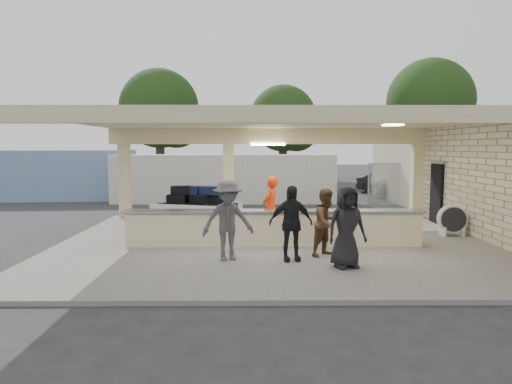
{
  "coord_description": "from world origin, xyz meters",
  "views": [
    {
      "loc": [
        -0.58,
        -12.79,
        2.79
      ],
      "look_at": [
        -0.47,
        1.0,
        1.43
      ],
      "focal_mm": 32.0,
      "sensor_mm": 36.0,
      "label": 1
    }
  ],
  "objects_px": {
    "baggage_handler": "(271,208)",
    "car_dark": "(389,182)",
    "car_white_a": "(423,184)",
    "container_blue": "(35,175)",
    "passenger_c": "(228,220)",
    "container_white": "(224,178)",
    "car_white_b": "(462,182)",
    "passenger_b": "(291,223)",
    "drum_fan": "(452,219)",
    "baggage_counter": "(274,228)",
    "luggage_cart": "(196,206)",
    "passenger_d": "(347,227)",
    "passenger_a": "(327,222)"
  },
  "relations": [
    {
      "from": "passenger_b",
      "to": "container_white",
      "type": "xyz_separation_m",
      "value": [
        -2.35,
        12.52,
        0.2
      ]
    },
    {
      "from": "luggage_cart",
      "to": "baggage_handler",
      "type": "relative_size",
      "value": 1.55
    },
    {
      "from": "passenger_b",
      "to": "car_white_a",
      "type": "bearing_deg",
      "value": 51.03
    },
    {
      "from": "passenger_c",
      "to": "car_white_b",
      "type": "bearing_deg",
      "value": 33.55
    },
    {
      "from": "passenger_b",
      "to": "drum_fan",
      "type": "bearing_deg",
      "value": 22.16
    },
    {
      "from": "car_white_b",
      "to": "drum_fan",
      "type": "bearing_deg",
      "value": -179.38
    },
    {
      "from": "baggage_counter",
      "to": "car_dark",
      "type": "relative_size",
      "value": 2.12
    },
    {
      "from": "car_white_b",
      "to": "passenger_c",
      "type": "bearing_deg",
      "value": 167.51
    },
    {
      "from": "baggage_handler",
      "to": "container_blue",
      "type": "relative_size",
      "value": 0.18
    },
    {
      "from": "car_white_b",
      "to": "baggage_handler",
      "type": "bearing_deg",
      "value": 165.39
    },
    {
      "from": "baggage_handler",
      "to": "baggage_counter",
      "type": "bearing_deg",
      "value": 31.24
    },
    {
      "from": "baggage_counter",
      "to": "car_white_b",
      "type": "xyz_separation_m",
      "value": [
        11.87,
        14.6,
        0.14
      ]
    },
    {
      "from": "luggage_cart",
      "to": "drum_fan",
      "type": "bearing_deg",
      "value": 14.09
    },
    {
      "from": "baggage_counter",
      "to": "car_white_a",
      "type": "distance_m",
      "value": 15.31
    },
    {
      "from": "baggage_handler",
      "to": "car_dark",
      "type": "height_order",
      "value": "baggage_handler"
    },
    {
      "from": "passenger_c",
      "to": "baggage_counter",
      "type": "bearing_deg",
      "value": 36.27
    },
    {
      "from": "baggage_counter",
      "to": "luggage_cart",
      "type": "distance_m",
      "value": 3.15
    },
    {
      "from": "car_dark",
      "to": "container_blue",
      "type": "relative_size",
      "value": 0.38
    },
    {
      "from": "baggage_handler",
      "to": "container_blue",
      "type": "height_order",
      "value": "container_blue"
    },
    {
      "from": "passenger_c",
      "to": "car_white_a",
      "type": "bearing_deg",
      "value": 37.27
    },
    {
      "from": "drum_fan",
      "to": "car_white_b",
      "type": "distance_m",
      "value": 14.67
    },
    {
      "from": "drum_fan",
      "to": "container_white",
      "type": "distance_m",
      "value": 12.12
    },
    {
      "from": "car_white_a",
      "to": "container_blue",
      "type": "bearing_deg",
      "value": 100.85
    },
    {
      "from": "luggage_cart",
      "to": "passenger_d",
      "type": "height_order",
      "value": "passenger_d"
    },
    {
      "from": "car_white_a",
      "to": "container_white",
      "type": "height_order",
      "value": "container_white"
    },
    {
      "from": "container_white",
      "to": "container_blue",
      "type": "height_order",
      "value": "container_blue"
    },
    {
      "from": "passenger_c",
      "to": "container_white",
      "type": "relative_size",
      "value": 0.17
    },
    {
      "from": "drum_fan",
      "to": "container_white",
      "type": "xyz_separation_m",
      "value": [
        -7.52,
        9.49,
        0.6
      ]
    },
    {
      "from": "baggage_counter",
      "to": "baggage_handler",
      "type": "xyz_separation_m",
      "value": [
        -0.05,
        0.86,
        0.44
      ]
    },
    {
      "from": "passenger_b",
      "to": "passenger_c",
      "type": "distance_m",
      "value": 1.49
    },
    {
      "from": "passenger_b",
      "to": "passenger_c",
      "type": "relative_size",
      "value": 0.93
    },
    {
      "from": "baggage_counter",
      "to": "container_blue",
      "type": "bearing_deg",
      "value": 135.62
    },
    {
      "from": "drum_fan",
      "to": "passenger_b",
      "type": "bearing_deg",
      "value": -144.96
    },
    {
      "from": "passenger_c",
      "to": "car_dark",
      "type": "distance_m",
      "value": 19.12
    },
    {
      "from": "container_white",
      "to": "passenger_c",
      "type": "bearing_deg",
      "value": -85.72
    },
    {
      "from": "passenger_c",
      "to": "car_dark",
      "type": "bearing_deg",
      "value": 44.6
    },
    {
      "from": "car_white_a",
      "to": "car_dark",
      "type": "relative_size",
      "value": 1.38
    },
    {
      "from": "luggage_cart",
      "to": "drum_fan",
      "type": "relative_size",
      "value": 3.08
    },
    {
      "from": "baggage_counter",
      "to": "container_white",
      "type": "height_order",
      "value": "container_white"
    },
    {
      "from": "luggage_cart",
      "to": "car_white_b",
      "type": "xyz_separation_m",
      "value": [
        14.24,
        12.55,
        -0.19
      ]
    },
    {
      "from": "drum_fan",
      "to": "car_dark",
      "type": "bearing_deg",
      "value": 85.5
    },
    {
      "from": "baggage_counter",
      "to": "container_blue",
      "type": "relative_size",
      "value": 0.81
    },
    {
      "from": "luggage_cart",
      "to": "passenger_c",
      "type": "distance_m",
      "value": 3.84
    },
    {
      "from": "drum_fan",
      "to": "car_dark",
      "type": "distance_m",
      "value": 14.13
    },
    {
      "from": "car_white_b",
      "to": "passenger_a",
      "type": "bearing_deg",
      "value": 172.41
    },
    {
      "from": "car_white_b",
      "to": "container_blue",
      "type": "xyz_separation_m",
      "value": [
        -23.93,
        -2.79,
        0.59
      ]
    },
    {
      "from": "baggage_handler",
      "to": "drum_fan",
      "type": "bearing_deg",
      "value": 123.04
    },
    {
      "from": "passenger_c",
      "to": "car_dark",
      "type": "xyz_separation_m",
      "value": [
        8.91,
        16.92,
        -0.42
      ]
    },
    {
      "from": "baggage_handler",
      "to": "passenger_b",
      "type": "height_order",
      "value": "baggage_handler"
    },
    {
      "from": "passenger_b",
      "to": "container_white",
      "type": "distance_m",
      "value": 12.74
    }
  ]
}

